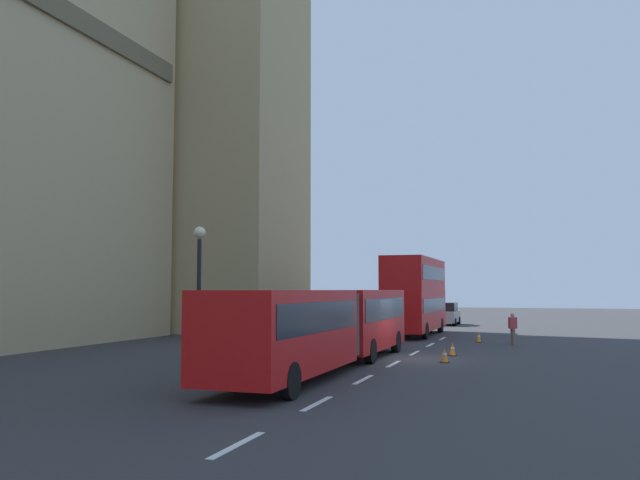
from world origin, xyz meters
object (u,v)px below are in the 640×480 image
object	(u,v)px
sedan_lead	(447,314)
pedestrian_near_cones	(513,328)
street_lamp	(199,286)
traffic_cone_west	(445,355)
traffic_cone_middle	(453,349)
traffic_cone_east	(479,337)
double_decker_bus	(415,293)
articulated_bus	(328,321)

from	to	relation	value
sedan_lead	pedestrian_near_cones	bearing A→B (deg)	-162.00
street_lamp	traffic_cone_west	bearing A→B (deg)	-58.94
traffic_cone_middle	traffic_cone_east	bearing A→B (deg)	-3.45
traffic_cone_east	street_lamp	distance (m)	18.15
traffic_cone_east	pedestrian_near_cones	xyz separation A→B (m)	(-1.18, -1.87, 0.63)
sedan_lead	traffic_cone_east	bearing A→B (deg)	-166.67
double_decker_bus	pedestrian_near_cones	bearing A→B (deg)	-131.03
sedan_lead	traffic_cone_west	distance (m)	27.76
articulated_bus	double_decker_bus	world-z (taller)	double_decker_bus
sedan_lead	traffic_cone_east	world-z (taller)	sedan_lead
traffic_cone_east	pedestrian_near_cones	bearing A→B (deg)	-122.33
traffic_cone_west	traffic_cone_east	xyz separation A→B (m)	(10.62, -0.45, 0.00)
traffic_cone_middle	articulated_bus	bearing A→B (deg)	148.37
double_decker_bus	sedan_lead	xyz separation A→B (m)	(12.73, -0.27, -1.80)
articulated_bus	traffic_cone_middle	size ratio (longest dim) A/B	28.40
pedestrian_near_cones	double_decker_bus	bearing A→B (deg)	48.97
articulated_bus	traffic_cone_east	size ratio (longest dim) A/B	28.40
double_decker_bus	sedan_lead	distance (m)	12.86
articulated_bus	street_lamp	bearing A→B (deg)	109.99
articulated_bus	street_lamp	size ratio (longest dim) A/B	3.13
double_decker_bus	street_lamp	distance (m)	20.32
traffic_cone_middle	street_lamp	world-z (taller)	street_lamp
traffic_cone_middle	pedestrian_near_cones	bearing A→B (deg)	-19.43
street_lamp	articulated_bus	bearing A→B (deg)	-70.01
sedan_lead	street_lamp	bearing A→B (deg)	171.65
articulated_bus	street_lamp	distance (m)	4.97
articulated_bus	traffic_cone_west	world-z (taller)	articulated_bus
traffic_cone_east	sedan_lead	bearing A→B (deg)	13.33
traffic_cone_west	street_lamp	distance (m)	10.12
traffic_cone_west	pedestrian_near_cones	distance (m)	9.74
traffic_cone_middle	traffic_cone_east	distance (m)	7.85
double_decker_bus	pedestrian_near_cones	size ratio (longest dim) A/B	5.85
sedan_lead	street_lamp	distance (m)	32.96
double_decker_bus	traffic_cone_west	world-z (taller)	double_decker_bus
traffic_cone_middle	traffic_cone_east	world-z (taller)	same
articulated_bus	traffic_cone_middle	world-z (taller)	articulated_bus
street_lamp	traffic_cone_east	bearing A→B (deg)	-29.31
traffic_cone_west	traffic_cone_middle	bearing A→B (deg)	0.54
sedan_lead	traffic_cone_east	distance (m)	17.38
pedestrian_near_cones	traffic_cone_east	bearing A→B (deg)	57.67
double_decker_bus	street_lamp	bearing A→B (deg)	167.19
pedestrian_near_cones	traffic_cone_middle	bearing A→B (deg)	160.57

